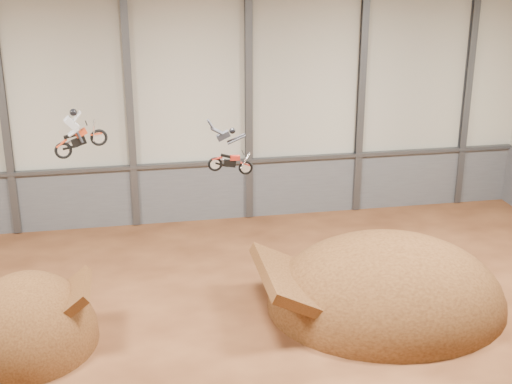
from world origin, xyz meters
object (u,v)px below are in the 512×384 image
landing_ramp (386,305)px  fmx_rider_b (229,148)px  fmx_rider_a (82,128)px  takeoff_ramp (29,342)px

landing_ramp → fmx_rider_b: bearing=-178.0°
fmx_rider_a → landing_ramp: bearing=-15.1°
fmx_rider_a → takeoff_ramp: bearing=-149.7°
landing_ramp → fmx_rider_b: (-7.20, -0.25, 7.93)m
fmx_rider_b → fmx_rider_a: bearing=162.2°
landing_ramp → fmx_rider_b: size_ratio=4.49×
fmx_rider_b → takeoff_ramp: bearing=-177.8°
landing_ramp → fmx_rider_a: (-12.97, 1.81, 8.49)m
fmx_rider_a → fmx_rider_b: 6.15m
takeoff_ramp → landing_ramp: bearing=1.1°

